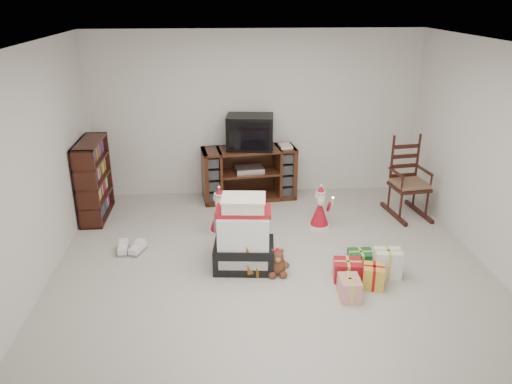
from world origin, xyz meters
TOP-DOWN VIEW (x-y plane):
  - room at (0.00, 0.00)m, footprint 5.01×5.01m
  - tv_stand at (-0.12, 2.22)m, footprint 1.45×0.67m
  - bookshelf at (-2.32, 1.71)m, footprint 0.30×0.91m
  - rocking_chair at (2.09, 1.48)m, footprint 0.57×0.83m
  - gift_pile at (-0.31, 0.13)m, footprint 0.73×0.56m
  - red_suitcase at (-0.32, 0.48)m, footprint 0.43×0.28m
  - stocking at (-0.19, -0.04)m, footprint 0.34×0.22m
  - teddy_bear at (0.05, -0.06)m, footprint 0.21×0.19m
  - santa_figurine at (0.77, 1.12)m, footprint 0.29×0.28m
  - mrs_claus_figurine at (-0.58, 1.05)m, footprint 0.31×0.30m
  - sneaker_pair at (-1.69, 0.58)m, footprint 0.35×0.30m
  - gift_cluster at (0.99, -0.28)m, footprint 0.77×0.87m
  - crt_television at (-0.10, 2.22)m, footprint 0.73×0.57m

SIDE VIEW (x-z plane):
  - sneaker_pair at x=-1.69m, z-range 0.00..0.10m
  - gift_cluster at x=0.99m, z-range 0.00..0.26m
  - teddy_bear at x=0.05m, z-range -0.02..0.30m
  - santa_figurine at x=0.77m, z-range -0.07..0.53m
  - mrs_claus_figurine at x=-0.58m, z-range -0.07..0.57m
  - red_suitcase at x=-0.32m, z-range -0.04..0.57m
  - stocking at x=-0.19m, z-range 0.00..0.67m
  - gift_pile at x=-0.31m, z-range -0.05..0.81m
  - rocking_chair at x=2.09m, z-range -0.19..0.99m
  - tv_stand at x=-0.12m, z-range 0.00..0.80m
  - bookshelf at x=-2.32m, z-range -0.02..1.09m
  - crt_television at x=-0.10m, z-range 0.80..1.30m
  - room at x=0.00m, z-range -0.01..2.51m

